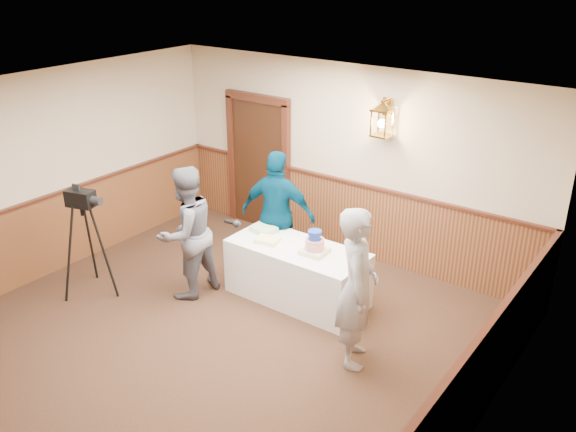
% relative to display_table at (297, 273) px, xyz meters
% --- Properties ---
extents(ground, '(7.00, 7.00, 0.00)m').
position_rel_display_table_xyz_m(ground, '(-0.25, -1.90, -0.38)').
color(ground, '#322013').
rests_on(ground, ground).
extents(room_shell, '(6.02, 7.02, 2.81)m').
position_rel_display_table_xyz_m(room_shell, '(-0.30, -1.45, 1.15)').
color(room_shell, '#C5B494').
rests_on(room_shell, ground).
extents(display_table, '(1.80, 0.80, 0.75)m').
position_rel_display_table_xyz_m(display_table, '(0.00, 0.00, 0.00)').
color(display_table, white).
rests_on(display_table, ground).
extents(tiered_cake, '(0.31, 0.31, 0.31)m').
position_rel_display_table_xyz_m(tiered_cake, '(0.27, -0.02, 0.50)').
color(tiered_cake, beige).
rests_on(tiered_cake, display_table).
extents(sheet_cake_yellow, '(0.33, 0.27, 0.06)m').
position_rel_display_table_xyz_m(sheet_cake_yellow, '(-0.39, -0.12, 0.40)').
color(sheet_cake_yellow, '#EBE98C').
rests_on(sheet_cake_yellow, display_table).
extents(sheet_cake_green, '(0.34, 0.29, 0.07)m').
position_rel_display_table_xyz_m(sheet_cake_green, '(-0.62, 0.11, 0.41)').
color(sheet_cake_green, '#9BC38A').
rests_on(sheet_cake_green, display_table).
extents(interviewer, '(1.52, 0.93, 1.77)m').
position_rel_display_table_xyz_m(interviewer, '(-1.23, -0.72, 0.51)').
color(interviewer, '#595964').
rests_on(interviewer, ground).
extents(baker, '(0.70, 0.79, 1.83)m').
position_rel_display_table_xyz_m(baker, '(1.26, -0.68, 0.54)').
color(baker, '#939399').
rests_on(baker, ground).
extents(assistant_p, '(1.13, 0.69, 1.79)m').
position_rel_display_table_xyz_m(assistant_p, '(-0.62, 0.41, 0.52)').
color(assistant_p, '#01314A').
rests_on(assistant_p, ground).
extents(tv_camera_rig, '(0.57, 0.53, 1.45)m').
position_rel_display_table_xyz_m(tv_camera_rig, '(-2.30, -1.46, 0.27)').
color(tv_camera_rig, black).
rests_on(tv_camera_rig, ground).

